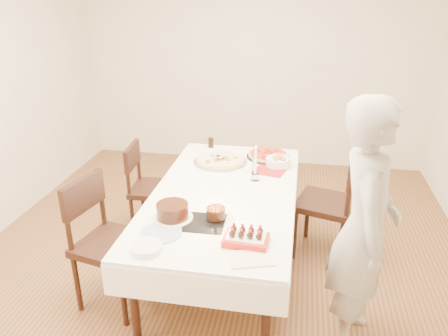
% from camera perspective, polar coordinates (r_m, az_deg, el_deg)
% --- Properties ---
extents(floor, '(5.00, 5.00, 0.00)m').
position_cam_1_polar(floor, '(3.99, -0.75, -12.31)').
color(floor, '#57351E').
rests_on(floor, ground).
extents(wall_back, '(4.50, 0.04, 2.70)m').
position_cam_1_polar(wall_back, '(5.80, 3.99, 13.56)').
color(wall_back, beige).
rests_on(wall_back, floor).
extents(dining_table, '(1.23, 2.19, 0.75)m').
position_cam_1_polar(dining_table, '(3.72, 0.00, -8.32)').
color(dining_table, white).
rests_on(dining_table, floor).
extents(chair_right_savory, '(0.64, 0.64, 1.02)m').
position_cam_1_polar(chair_right_savory, '(3.98, 13.13, -4.52)').
color(chair_right_savory, black).
rests_on(chair_right_savory, floor).
extents(chair_left_savory, '(0.50, 0.50, 0.91)m').
position_cam_1_polar(chair_left_savory, '(4.31, -9.12, -2.70)').
color(chair_left_savory, black).
rests_on(chair_left_savory, floor).
extents(chair_left_dessert, '(0.62, 0.62, 1.03)m').
position_cam_1_polar(chair_left_dessert, '(3.40, -14.31, -9.69)').
color(chair_left_dessert, black).
rests_on(chair_left_dessert, floor).
extents(person, '(0.45, 0.66, 1.74)m').
position_cam_1_polar(person, '(2.93, 17.83, -7.62)').
color(person, '#AAA6A1').
rests_on(person, floor).
extents(pizza_white, '(0.52, 0.52, 0.04)m').
position_cam_1_polar(pizza_white, '(4.09, -0.49, 0.99)').
color(pizza_white, beige).
rests_on(pizza_white, dining_table).
extents(pizza_pepperoni, '(0.51, 0.51, 0.04)m').
position_cam_1_polar(pizza_pepperoni, '(4.24, 5.76, 1.70)').
color(pizza_pepperoni, red).
rests_on(pizza_pepperoni, dining_table).
extents(red_placemat, '(0.32, 0.32, 0.01)m').
position_cam_1_polar(red_placemat, '(3.95, 6.05, -0.32)').
color(red_placemat, '#B21E1E').
rests_on(red_placemat, dining_table).
extents(pasta_bowl, '(0.29, 0.29, 0.07)m').
position_cam_1_polar(pasta_bowl, '(4.03, 7.07, 0.81)').
color(pasta_bowl, white).
rests_on(pasta_bowl, dining_table).
extents(taper_candle, '(0.09, 0.09, 0.32)m').
position_cam_1_polar(taper_candle, '(3.68, 4.14, 0.68)').
color(taper_candle, white).
rests_on(taper_candle, dining_table).
extents(shaker_pair, '(0.11, 0.11, 0.10)m').
position_cam_1_polar(shaker_pair, '(3.88, 3.88, 0.10)').
color(shaker_pair, white).
rests_on(shaker_pair, dining_table).
extents(cola_glass, '(0.06, 0.06, 0.10)m').
position_cam_1_polar(cola_glass, '(4.47, -1.73, 3.33)').
color(cola_glass, black).
rests_on(cola_glass, dining_table).
extents(layer_cake, '(0.30, 0.30, 0.12)m').
position_cam_1_polar(layer_cake, '(3.15, -6.75, -5.64)').
color(layer_cake, black).
rests_on(layer_cake, dining_table).
extents(cake_board, '(0.29, 0.29, 0.01)m').
position_cam_1_polar(cake_board, '(3.10, -2.55, -7.21)').
color(cake_board, black).
rests_on(cake_board, dining_table).
extents(birthday_cake, '(0.14, 0.14, 0.14)m').
position_cam_1_polar(birthday_cake, '(3.11, -1.09, -5.37)').
color(birthday_cake, '#3B1D10').
rests_on(birthday_cake, dining_table).
extents(strawberry_box, '(0.30, 0.21, 0.07)m').
position_cam_1_polar(strawberry_box, '(2.87, 2.90, -9.17)').
color(strawberry_box, red).
rests_on(strawberry_box, dining_table).
extents(box_lid, '(0.31, 0.25, 0.02)m').
position_cam_1_polar(box_lid, '(2.74, 3.55, -11.81)').
color(box_lid, beige).
rests_on(box_lid, dining_table).
extents(plate_stack, '(0.26, 0.26, 0.04)m').
position_cam_1_polar(plate_stack, '(2.84, -10.11, -10.19)').
color(plate_stack, white).
rests_on(plate_stack, dining_table).
extents(china_plate, '(0.28, 0.28, 0.01)m').
position_cam_1_polar(china_plate, '(3.01, -8.22, -8.38)').
color(china_plate, white).
rests_on(china_plate, dining_table).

